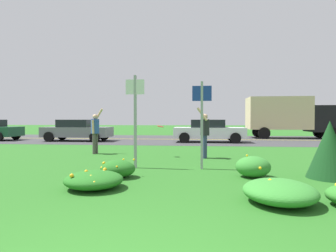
{
  "coord_description": "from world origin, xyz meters",
  "views": [
    {
      "loc": [
        0.8,
        -1.98,
        1.45
      ],
      "look_at": [
        -0.28,
        8.11,
        1.22
      ],
      "focal_mm": 29.51,
      "sensor_mm": 36.0,
      "label": 1
    }
  ],
  "objects_px": {
    "sign_post_by_roadside": "(202,116)",
    "person_catcher_dark_shirt": "(205,131)",
    "car_white_center_right": "(209,131)",
    "car_gray_center_left": "(77,130)",
    "sign_post_near_path": "(135,112)",
    "box_truck_black": "(290,115)",
    "person_thrower_blue_shirt": "(95,130)",
    "frisbee_red": "(160,126)"
  },
  "relations": [
    {
      "from": "sign_post_by_roadside",
      "to": "person_catcher_dark_shirt",
      "type": "relative_size",
      "value": 1.34
    },
    {
      "from": "car_white_center_right",
      "to": "sign_post_by_roadside",
      "type": "bearing_deg",
      "value": -93.48
    },
    {
      "from": "car_gray_center_left",
      "to": "sign_post_near_path",
      "type": "bearing_deg",
      "value": -57.5
    },
    {
      "from": "person_catcher_dark_shirt",
      "to": "car_gray_center_left",
      "type": "bearing_deg",
      "value": 138.23
    },
    {
      "from": "box_truck_black",
      "to": "sign_post_near_path",
      "type": "bearing_deg",
      "value": -122.17
    },
    {
      "from": "person_thrower_blue_shirt",
      "to": "person_catcher_dark_shirt",
      "type": "bearing_deg",
      "value": -10.5
    },
    {
      "from": "person_catcher_dark_shirt",
      "to": "frisbee_red",
      "type": "bearing_deg",
      "value": 172.12
    },
    {
      "from": "frisbee_red",
      "to": "sign_post_near_path",
      "type": "bearing_deg",
      "value": -99.04
    },
    {
      "from": "frisbee_red",
      "to": "car_gray_center_left",
      "type": "bearing_deg",
      "value": 132.62
    },
    {
      "from": "person_thrower_blue_shirt",
      "to": "car_white_center_right",
      "type": "relative_size",
      "value": 0.43
    },
    {
      "from": "car_gray_center_left",
      "to": "car_white_center_right",
      "type": "distance_m",
      "value": 8.86
    },
    {
      "from": "person_thrower_blue_shirt",
      "to": "frisbee_red",
      "type": "height_order",
      "value": "person_thrower_blue_shirt"
    },
    {
      "from": "person_thrower_blue_shirt",
      "to": "car_white_center_right",
      "type": "xyz_separation_m",
      "value": [
        5.05,
        6.66,
        -0.28
      ]
    },
    {
      "from": "frisbee_red",
      "to": "sign_post_by_roadside",
      "type": "bearing_deg",
      "value": -58.43
    },
    {
      "from": "car_white_center_right",
      "to": "box_truck_black",
      "type": "height_order",
      "value": "box_truck_black"
    },
    {
      "from": "person_thrower_blue_shirt",
      "to": "box_truck_black",
      "type": "height_order",
      "value": "box_truck_black"
    },
    {
      "from": "sign_post_by_roadside",
      "to": "car_gray_center_left",
      "type": "bearing_deg",
      "value": 130.06
    },
    {
      "from": "person_catcher_dark_shirt",
      "to": "frisbee_red",
      "type": "height_order",
      "value": "person_catcher_dark_shirt"
    },
    {
      "from": "sign_post_near_path",
      "to": "frisbee_red",
      "type": "distance_m",
      "value": 2.67
    },
    {
      "from": "frisbee_red",
      "to": "car_gray_center_left",
      "type": "distance_m",
      "value": 9.89
    },
    {
      "from": "frisbee_red",
      "to": "car_white_center_right",
      "type": "bearing_deg",
      "value": 73.4
    },
    {
      "from": "frisbee_red",
      "to": "car_gray_center_left",
      "type": "xyz_separation_m",
      "value": [
        -6.69,
        7.27,
        -0.45
      ]
    },
    {
      "from": "car_gray_center_left",
      "to": "frisbee_red",
      "type": "bearing_deg",
      "value": -47.38
    },
    {
      "from": "car_gray_center_left",
      "to": "box_truck_black",
      "type": "xyz_separation_m",
      "value": [
        15.31,
        4.49,
        1.06
      ]
    },
    {
      "from": "car_gray_center_left",
      "to": "car_white_center_right",
      "type": "relative_size",
      "value": 1.0
    },
    {
      "from": "sign_post_near_path",
      "to": "person_catcher_dark_shirt",
      "type": "relative_size",
      "value": 1.45
    },
    {
      "from": "person_thrower_blue_shirt",
      "to": "frisbee_red",
      "type": "bearing_deg",
      "value": -12.05
    },
    {
      "from": "sign_post_near_path",
      "to": "box_truck_black",
      "type": "distance_m",
      "value": 16.96
    },
    {
      "from": "person_catcher_dark_shirt",
      "to": "car_gray_center_left",
      "type": "distance_m",
      "value": 11.28
    },
    {
      "from": "car_gray_center_left",
      "to": "box_truck_black",
      "type": "distance_m",
      "value": 15.99
    },
    {
      "from": "sign_post_near_path",
      "to": "frisbee_red",
      "type": "xyz_separation_m",
      "value": [
        0.41,
        2.59,
        -0.49
      ]
    },
    {
      "from": "person_thrower_blue_shirt",
      "to": "car_gray_center_left",
      "type": "distance_m",
      "value": 7.68
    },
    {
      "from": "sign_post_near_path",
      "to": "person_thrower_blue_shirt",
      "type": "height_order",
      "value": "sign_post_near_path"
    },
    {
      "from": "person_catcher_dark_shirt",
      "to": "frisbee_red",
      "type": "relative_size",
      "value": 7.56
    },
    {
      "from": "car_gray_center_left",
      "to": "car_white_center_right",
      "type": "xyz_separation_m",
      "value": [
        8.86,
        0.0,
        0.0
      ]
    },
    {
      "from": "car_white_center_right",
      "to": "box_truck_black",
      "type": "bearing_deg",
      "value": 34.85
    },
    {
      "from": "sign_post_near_path",
      "to": "car_gray_center_left",
      "type": "bearing_deg",
      "value": 122.5
    },
    {
      "from": "frisbee_red",
      "to": "box_truck_black",
      "type": "xyz_separation_m",
      "value": [
        8.62,
        11.76,
        0.62
      ]
    },
    {
      "from": "sign_post_by_roadside",
      "to": "car_white_center_right",
      "type": "bearing_deg",
      "value": 86.52
    },
    {
      "from": "sign_post_near_path",
      "to": "car_gray_center_left",
      "type": "relative_size",
      "value": 0.62
    },
    {
      "from": "frisbee_red",
      "to": "box_truck_black",
      "type": "distance_m",
      "value": 14.6
    },
    {
      "from": "sign_post_near_path",
      "to": "frisbee_red",
      "type": "bearing_deg",
      "value": 80.96
    }
  ]
}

